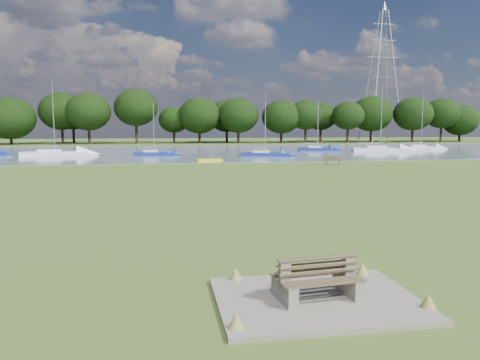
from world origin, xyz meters
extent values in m
plane|color=olive|center=(0.00, 0.00, 0.00)|extent=(220.00, 220.00, 0.00)
cube|color=gray|center=(0.00, 42.00, 0.00)|extent=(220.00, 40.00, 0.10)
cube|color=#4C6626|center=(0.00, 72.00, 0.00)|extent=(220.00, 20.00, 0.40)
cube|color=gray|center=(0.00, -14.00, 0.05)|extent=(4.20, 3.20, 0.10)
cube|color=gray|center=(-0.72, -14.08, 0.31)|extent=(0.33, 1.04, 0.43)
cube|color=gray|center=(-0.72, -14.08, 0.70)|extent=(0.23, 0.20, 0.53)
cube|color=gray|center=(0.72, -13.92, 0.31)|extent=(0.33, 1.04, 0.43)
cube|color=gray|center=(0.72, -13.92, 0.70)|extent=(0.23, 0.20, 0.53)
cube|color=brown|center=(0.04, -14.32, 0.54)|extent=(1.78, 0.59, 0.04)
cube|color=brown|center=(0.01, -14.08, 0.83)|extent=(1.75, 0.33, 0.43)
cube|color=brown|center=(-0.04, -13.68, 0.54)|extent=(1.78, 0.59, 0.04)
cube|color=brown|center=(-0.01, -13.92, 0.83)|extent=(1.75, 0.33, 0.43)
cube|color=brown|center=(11.93, 18.40, 0.21)|extent=(0.18, 0.42, 0.43)
cube|color=brown|center=(13.11, 18.10, 0.21)|extent=(0.18, 0.42, 0.43)
cube|color=brown|center=(12.52, 18.25, 0.43)|extent=(1.46, 0.75, 0.05)
cube|color=brown|center=(12.47, 18.07, 0.65)|extent=(1.36, 0.39, 0.42)
cube|color=#DDD906|center=(1.63, 24.00, 0.18)|extent=(2.62, 1.01, 0.26)
cylinder|color=#A3A5A8|center=(40.21, 67.76, 13.64)|extent=(0.23, 0.23, 26.88)
cylinder|color=#A3A5A8|center=(44.70, 67.76, 13.64)|extent=(0.23, 0.23, 26.88)
cylinder|color=#A3A5A8|center=(40.21, 72.24, 13.64)|extent=(0.23, 0.23, 26.88)
cylinder|color=#A3A5A8|center=(44.70, 72.24, 13.64)|extent=(0.23, 0.23, 26.88)
cube|color=#A3A5A8|center=(42.46, 70.00, 17.67)|extent=(6.73, 0.14, 0.14)
cube|color=#A3A5A8|center=(42.46, 70.00, 21.17)|extent=(5.58, 0.14, 0.14)
cube|color=#A3A5A8|center=(42.46, 70.00, 24.39)|extent=(4.43, 0.14, 0.14)
cone|color=#A3A5A8|center=(42.46, 70.00, 28.04)|extent=(1.15, 1.15, 1.92)
cylinder|color=black|center=(-30.00, 68.00, 1.81)|extent=(0.46, 0.46, 3.22)
ellipsoid|color=black|center=(-30.00, 68.00, 5.74)|extent=(8.21, 8.21, 6.98)
cylinder|color=black|center=(-23.00, 68.00, 1.94)|extent=(0.46, 0.46, 3.48)
ellipsoid|color=black|center=(-23.00, 68.00, 6.19)|extent=(6.38, 6.38, 5.43)
cylinder|color=black|center=(-16.00, 68.00, 2.07)|extent=(0.46, 0.46, 3.74)
ellipsoid|color=black|center=(-16.00, 68.00, 6.65)|extent=(7.30, 7.30, 6.20)
cylinder|color=black|center=(-9.00, 68.00, 1.68)|extent=(0.46, 0.46, 2.95)
ellipsoid|color=black|center=(-9.00, 68.00, 5.29)|extent=(8.21, 8.21, 6.98)
cylinder|color=black|center=(-2.00, 68.00, 1.81)|extent=(0.46, 0.46, 3.22)
ellipsoid|color=black|center=(-2.00, 68.00, 5.74)|extent=(6.38, 6.38, 5.43)
cylinder|color=black|center=(5.00, 68.00, 1.94)|extent=(0.46, 0.46, 3.48)
ellipsoid|color=black|center=(5.00, 68.00, 6.19)|extent=(7.30, 7.30, 6.20)
cylinder|color=black|center=(12.00, 68.00, 2.07)|extent=(0.46, 0.46, 3.74)
ellipsoid|color=black|center=(12.00, 68.00, 6.65)|extent=(8.21, 8.21, 6.98)
cylinder|color=black|center=(19.00, 68.00, 1.68)|extent=(0.46, 0.46, 2.95)
ellipsoid|color=black|center=(19.00, 68.00, 5.29)|extent=(6.38, 6.38, 5.43)
cylinder|color=black|center=(26.00, 68.00, 1.81)|extent=(0.46, 0.46, 3.22)
ellipsoid|color=black|center=(26.00, 68.00, 5.74)|extent=(7.30, 7.30, 6.20)
cylinder|color=black|center=(33.00, 68.00, 1.94)|extent=(0.46, 0.46, 3.48)
ellipsoid|color=black|center=(33.00, 68.00, 6.19)|extent=(8.21, 8.21, 6.98)
cylinder|color=black|center=(40.00, 68.00, 2.07)|extent=(0.46, 0.46, 3.74)
ellipsoid|color=black|center=(40.00, 68.00, 6.65)|extent=(6.38, 6.38, 5.43)
cylinder|color=black|center=(47.00, 68.00, 1.68)|extent=(0.46, 0.46, 2.95)
ellipsoid|color=black|center=(47.00, 68.00, 5.29)|extent=(7.30, 7.30, 6.20)
cylinder|color=black|center=(54.00, 68.00, 1.81)|extent=(0.46, 0.46, 3.22)
ellipsoid|color=black|center=(54.00, 68.00, 5.74)|extent=(8.21, 8.21, 6.98)
cylinder|color=black|center=(61.00, 68.00, 1.94)|extent=(0.46, 0.46, 3.48)
ellipsoid|color=black|center=(61.00, 68.00, 6.19)|extent=(6.38, 6.38, 5.43)
cube|color=navy|center=(8.82, 30.65, 0.35)|extent=(5.96, 2.77, 0.60)
cube|color=white|center=(8.37, 30.75, 0.72)|extent=(2.23, 1.66, 0.39)
cylinder|color=#A5A8AD|center=(8.82, 30.65, 4.05)|extent=(0.10, 0.10, 7.15)
cube|color=white|center=(26.45, 37.08, 0.43)|extent=(7.84, 3.84, 0.75)
cube|color=white|center=(25.87, 37.22, 0.88)|extent=(2.96, 2.24, 0.48)
cylinder|color=#A5A8AD|center=(26.45, 37.08, 4.99)|extent=(0.13, 0.13, 8.81)
cube|color=navy|center=(-4.07, 33.75, 0.35)|extent=(4.97, 1.77, 0.61)
cube|color=white|center=(-4.46, 33.78, 0.72)|extent=(1.79, 1.21, 0.39)
cylinder|color=#A5A8AD|center=(-4.07, 33.75, 3.38)|extent=(0.10, 0.10, 5.79)
cube|color=white|center=(35.06, 41.39, 0.38)|extent=(6.32, 2.59, 0.66)
cube|color=white|center=(34.57, 41.46, 0.78)|extent=(2.32, 1.65, 0.43)
cylinder|color=#A5A8AD|center=(35.06, 41.39, 4.56)|extent=(0.11, 0.11, 8.07)
cube|color=navy|center=(18.68, 40.71, 0.37)|extent=(5.48, 2.39, 0.63)
cube|color=white|center=(18.26, 40.79, 0.75)|extent=(2.03, 1.47, 0.41)
cylinder|color=#A5A8AD|center=(18.68, 40.71, 3.75)|extent=(0.11, 0.11, 6.49)
cube|color=white|center=(-15.71, 35.35, 0.41)|extent=(7.79, 2.85, 0.71)
cube|color=white|center=(-16.32, 35.29, 0.84)|extent=(2.82, 1.92, 0.46)
cylinder|color=#A5A8AD|center=(-15.71, 35.35, 4.72)|extent=(0.12, 0.12, 8.32)
camera|label=1|loc=(-3.15, -23.07, 3.70)|focal=35.00mm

